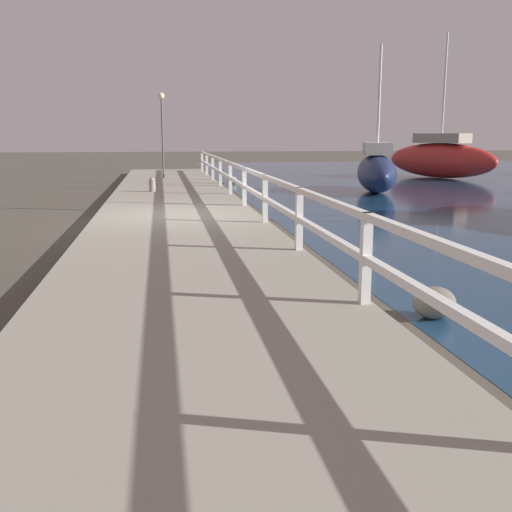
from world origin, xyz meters
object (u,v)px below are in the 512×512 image
Objects in this scene: mooring_bollard at (152,185)px; sailboat_red at (440,159)px; dock_lamp at (162,117)px; sailboat_navy at (376,171)px.

sailboat_red is at bearing 29.58° from mooring_bollard.
dock_lamp is 12.64m from sailboat_red.
sailboat_navy is at bearing -154.30° from sailboat_red.
mooring_bollard is at bearing -174.26° from sailboat_red.
mooring_bollard is at bearing -93.74° from dock_lamp.
mooring_bollard is 0.09× the size of sailboat_navy.
sailboat_navy is 8.22m from sailboat_red.
mooring_bollard is 0.13× the size of dock_lamp.
mooring_bollard is 14.76m from sailboat_red.
sailboat_navy is at bearing 7.83° from mooring_bollard.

